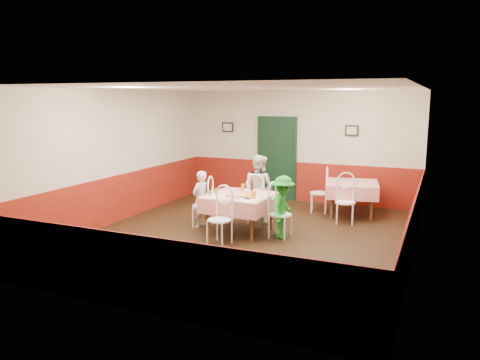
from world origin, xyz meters
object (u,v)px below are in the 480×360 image
at_px(diner_right, 283,207).
at_px(chair_right, 280,215).
at_px(main_table, 240,214).
at_px(chair_second_b, 345,202).
at_px(chair_near, 219,220).
at_px(pizza, 239,194).
at_px(diner_far, 259,188).
at_px(chair_left, 203,206).
at_px(second_table, 352,199).
at_px(glass_b, 254,195).
at_px(diner_left, 201,199).
at_px(chair_second_a, 319,193).
at_px(glass_c, 243,187).
at_px(beer_bottle, 252,186).
at_px(wallet, 248,198).
at_px(chair_far, 257,201).
at_px(glass_a, 216,192).

bearing_deg(diner_right, chair_right, 85.57).
bearing_deg(main_table, chair_second_b, 40.41).
bearing_deg(main_table, diner_right, -2.43).
relative_size(chair_near, pizza, 1.80).
bearing_deg(diner_far, chair_left, 59.52).
height_order(second_table, diner_right, diner_right).
bearing_deg(second_table, chair_right, -111.86).
bearing_deg(glass_b, diner_left, 167.49).
distance_m(chair_second_a, diner_left, 2.93).
height_order(glass_c, beer_bottle, beer_bottle).
bearing_deg(wallet, chair_near, -119.33).
relative_size(glass_b, diner_right, 0.12).
bearing_deg(chair_second_b, glass_c, -159.55).
relative_size(chair_second_b, wallet, 8.18).
xyz_separation_m(second_table, diner_right, (-0.87, -2.29, 0.22)).
relative_size(main_table, diner_right, 1.02).
distance_m(chair_far, glass_c, 0.61).
height_order(main_table, glass_b, glass_b).
xyz_separation_m(glass_a, wallet, (0.70, -0.09, -0.05)).
xyz_separation_m(second_table, chair_left, (-2.62, -2.22, 0.08)).
height_order(main_table, pizza, pizza).
bearing_deg(chair_second_a, diner_right, -13.27).
distance_m(chair_near, pizza, 0.85).
height_order(chair_far, glass_a, chair_far).
bearing_deg(chair_left, glass_c, 105.45).
height_order(chair_second_b, diner_left, diner_left).
bearing_deg(main_table, second_table, 51.90).
bearing_deg(wallet, chair_second_b, 53.46).
xyz_separation_m(glass_b, diner_far, (-0.35, 1.15, -0.11)).
relative_size(main_table, diner_left, 1.05).
xyz_separation_m(second_table, wallet, (-1.48, -2.57, 0.40)).
bearing_deg(pizza, diner_far, 88.10).
xyz_separation_m(second_table, chair_near, (-1.80, -3.11, 0.08)).
relative_size(chair_far, glass_b, 6.34).
bearing_deg(wallet, glass_c, 121.66).
xyz_separation_m(second_table, chair_right, (-0.92, -2.29, 0.08)).
xyz_separation_m(main_table, chair_left, (-0.85, 0.04, 0.08)).
bearing_deg(glass_c, glass_b, -52.35).
xyz_separation_m(wallet, diner_right, (0.61, 0.28, -0.17)).
bearing_deg(glass_b, pizza, 155.22).
height_order(chair_second_b, wallet, chair_second_b).
distance_m(glass_a, diner_left, 0.61).
relative_size(second_table, chair_second_a, 1.24).
xyz_separation_m(main_table, chair_second_a, (1.02, 2.26, 0.08)).
height_order(chair_left, glass_c, same).
height_order(chair_second_b, diner_right, diner_right).
xyz_separation_m(chair_second_b, diner_right, (-0.87, -1.54, 0.15)).
bearing_deg(glass_c, chair_second_a, 58.92).
xyz_separation_m(diner_left, diner_far, (0.94, 0.86, 0.14)).
height_order(chair_right, chair_second_b, same).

